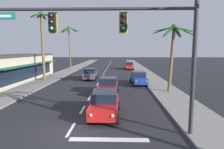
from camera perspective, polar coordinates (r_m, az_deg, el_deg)
ground_plane at (r=11.16m, az=-12.59°, el=-16.53°), size 220.00×220.00×0.00m
sidewalk_right at (r=30.65m, az=11.38°, el=-1.19°), size 3.20×110.00×0.14m
sidewalk_left at (r=31.96m, az=-17.38°, el=-1.04°), size 3.20×110.00×0.14m
lane_markings at (r=30.31m, az=-2.53°, el=-1.27°), size 4.28×87.47×0.01m
traffic_signal_mast at (r=9.87m, az=4.21°, el=10.99°), size 10.92×0.41×7.09m
sedan_lead_at_stop_bar at (r=13.41m, az=-2.05°, el=-8.40°), size 2.02×4.48×1.68m
sedan_third_in_queue at (r=19.88m, az=-1.04°, el=-3.26°), size 2.10×4.51×1.68m
sedan_oncoming_far at (r=29.78m, az=-6.37°, el=0.19°), size 2.07×4.50×1.68m
sedan_parked_nearest_kerb at (r=25.61m, az=7.73°, el=-0.97°), size 2.06×4.49×1.68m
sedan_parked_mid_kerb at (r=45.31m, az=5.03°, el=2.59°), size 2.01×4.48×1.68m
palm_left_second at (r=29.60m, az=-19.64°, el=10.83°), size 3.21×3.10×9.75m
palm_left_third at (r=43.63m, az=-12.30°, el=10.93°), size 4.47×4.74×9.52m
palm_right_second at (r=21.14m, az=17.26°, el=9.44°), size 4.31×4.47×7.06m
storefront_strip_left at (r=31.30m, az=-27.28°, el=1.68°), size 6.74×19.08×3.77m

